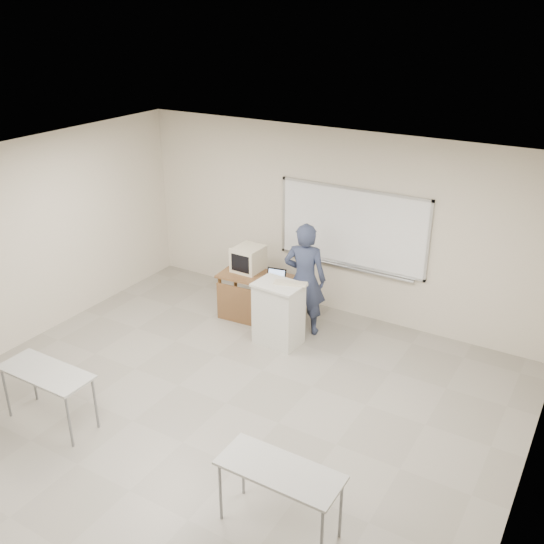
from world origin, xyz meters
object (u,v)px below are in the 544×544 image
Objects in this scene: whiteboard at (352,229)px; instructor_desk at (254,292)px; podium at (279,313)px; keyboard at (290,283)px; mouse at (270,276)px; presenter at (305,279)px; laptop at (275,281)px; crt_monitor at (249,259)px.

instructor_desk is at bearing -139.19° from whiteboard.
keyboard is (0.15, 0.08, 0.50)m from podium.
mouse is 0.06× the size of presenter.
laptop is 2.92× the size of mouse.
podium is at bearing -64.62° from laptop.
mouse reaches higher than instructor_desk.
laptop reaches higher than instructor_desk.
podium and laptop have the same top height.
whiteboard reaches higher than presenter.
whiteboard reaches higher than instructor_desk.
presenter is at bearing -19.36° from mouse.
keyboard is 0.27× the size of presenter.
crt_monitor reaches higher than mouse.
instructor_desk is 0.50m from laptop.
crt_monitor reaches higher than podium.
instructor_desk is at bearing -156.89° from mouse.
instructor_desk is 11.83× the size of mouse.
podium reaches higher than mouse.
laptop is 0.47m from presenter.
whiteboard is at bearing 74.30° from podium.
crt_monitor is at bearing -151.25° from whiteboard.
presenter is (0.01, 0.42, -0.10)m from keyboard.
presenter is at bearing 5.25° from laptop.
whiteboard is 2.55× the size of podium.
crt_monitor is 1.21m from keyboard.
podium is at bearing 56.90° from presenter.
whiteboard is 1.48m from mouse.
instructor_desk is 0.69× the size of presenter.
laptop is (-0.28, 0.37, 0.32)m from podium.
instructor_desk is 4.06× the size of laptop.
keyboard is (0.83, -0.31, 0.48)m from instructor_desk.
laptop is at bearing 1.31° from presenter.
laptop is at bearing 128.32° from keyboard.
podium is at bearing -64.25° from mouse.
whiteboard reaches higher than keyboard.
keyboard is (-0.35, -1.33, -0.49)m from whiteboard.
whiteboard is 1.46m from laptop.
crt_monitor is at bearing 155.33° from mouse.
keyboard is at bearing 73.08° from presenter.
crt_monitor is at bearing -21.50° from presenter.
keyboard is (0.63, -0.47, 0.22)m from mouse.
laptop is (-0.78, -1.03, -0.68)m from whiteboard.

